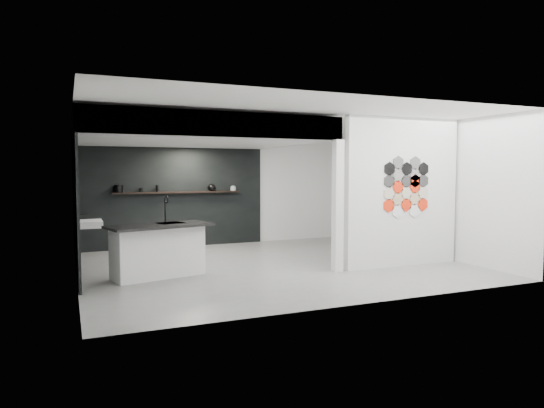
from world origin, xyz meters
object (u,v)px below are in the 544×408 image
Objects in this scene: stockpot at (118,189)px; utensil_cup at (141,190)px; kettle at (212,187)px; bottle_dark at (157,188)px; wall_basin at (90,224)px; glass_vase at (233,188)px; glass_bowl at (233,189)px; partition_panel at (402,192)px; kitchen_island at (158,250)px.

stockpot is 0.49m from utensil_cup.
kettle reaches higher than bottle_dark.
bottle_dark is at bearing 0.00° from utensil_cup.
wall_basin is 5.01× the size of glass_vase.
kettle is 1.64× the size of glass_vase.
kettle is at bearing 180.00° from glass_bowl.
utensil_cup is at bearing -162.41° from kettle.
glass_bowl is at bearing 118.23° from partition_panel.
partition_panel is 4.60m from kitchen_island.
bottle_dark reaches higher than glass_bowl.
stockpot is 2.22× the size of utensil_cup.
stockpot reaches higher than utensil_cup.
utensil_cup reaches higher than wall_basin.
glass_bowl reaches higher than utensil_cup.
kettle is (-2.62, 3.87, 0.00)m from partition_panel.
partition_panel is 4.39m from glass_bowl.
bottle_dark is at bearing 180.00° from glass_vase.
kitchen_island is at bearing -127.50° from glass_bowl.
kitchen_island is at bearing -92.78° from utensil_cup.
kettle reaches higher than wall_basin.
kitchen_island is 11.79× the size of bottle_dark.
partition_panel is 5.78m from wall_basin.
partition_panel reaches higher than glass_vase.
glass_vase is at bearing 0.00° from glass_bowl.
kitchen_island is 3.98m from glass_vase.
partition_panel reaches higher than stockpot.
glass_bowl is (2.36, 3.08, 0.91)m from kitchen_island.
stockpot is at bearing 180.00° from bottle_dark.
glass_bowl is 0.01m from glass_vase.
utensil_cup is at bearing 0.00° from stockpot.
utensil_cup is (0.49, 0.00, -0.04)m from stockpot.
partition_panel reaches higher than kitchen_island.
bottle_dark is 0.37m from utensil_cup.
partition_panel is 1.53× the size of kitchen_island.
glass_vase is at bearing 0.00° from stockpot.
kettle is 1.26× the size of bottle_dark.
glass_vase reaches higher than glass_bowl.
kitchen_island is 13.37× the size of glass_bowl.
glass_bowl is 1.15× the size of glass_vase.
utensil_cup is (0.15, 3.08, 0.90)m from kitchen_island.
kitchen_island is 3.23m from stockpot.
glass_vase is at bearing 118.23° from partition_panel.
utensil_cup is (-0.36, 0.00, -0.03)m from bottle_dark.
glass_bowl is 1.85m from bottle_dark.
wall_basin is at bearing -126.44° from kettle.
bottle_dark is at bearing -162.41° from kettle.
kettle is at bearing 180.00° from glass_vase.
utensil_cup is at bearing 137.95° from partition_panel.
partition_panel is 5.77m from utensil_cup.
stockpot reaches higher than glass_bowl.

